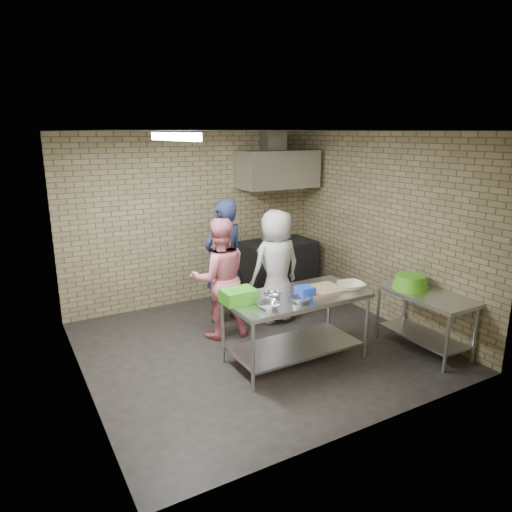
{
  "coord_description": "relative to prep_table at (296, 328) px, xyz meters",
  "views": [
    {
      "loc": [
        -2.72,
        -4.79,
        2.69
      ],
      "look_at": [
        0.1,
        0.2,
        1.15
      ],
      "focal_mm": 32.55,
      "sensor_mm": 36.0,
      "label": 1
    }
  ],
  "objects": [
    {
      "name": "ceramic_bowl",
      "position": [
        0.7,
        -0.15,
        0.46
      ],
      "size": [
        0.38,
        0.38,
        0.08
      ],
      "primitive_type": "imported",
      "rotation": [
        0.0,
        0.0,
        -0.2
      ],
      "color": "#F0E4C0",
      "rests_on": "prep_table"
    },
    {
      "name": "mixing_bowl_c",
      "position": [
        -0.1,
        -0.22,
        0.45
      ],
      "size": [
        0.28,
        0.28,
        0.06
      ],
      "primitive_type": "imported",
      "rotation": [
        0.0,
        0.0,
        -0.2
      ],
      "color": "#B4B7BB",
      "rests_on": "prep_table"
    },
    {
      "name": "range_hood",
      "position": [
        1.13,
        2.25,
        1.68
      ],
      "size": [
        1.3,
        0.6,
        0.6
      ],
      "primitive_type": "cube",
      "color": "silver",
      "rests_on": "back_wall"
    },
    {
      "name": "bottle_green",
      "position": [
        1.58,
        2.44,
        1.6
      ],
      "size": [
        0.06,
        0.06,
        0.15
      ],
      "primitive_type": "cylinder",
      "color": "green",
      "rests_on": "wall_shelf"
    },
    {
      "name": "woman_pink",
      "position": [
        -0.48,
        1.09,
        0.39
      ],
      "size": [
        0.89,
        0.75,
        1.62
      ],
      "primitive_type": "imported",
      "rotation": [
        0.0,
        0.0,
        2.96
      ],
      "color": "#E27785",
      "rests_on": "floor"
    },
    {
      "name": "stove",
      "position": [
        1.13,
        2.2,
        0.03
      ],
      "size": [
        1.2,
        0.7,
        0.9
      ],
      "primitive_type": "cube",
      "color": "black",
      "rests_on": "floor"
    },
    {
      "name": "green_crate",
      "position": [
        -0.7,
        0.12,
        0.49
      ],
      "size": [
        0.37,
        0.28,
        0.15
      ],
      "primitive_type": "cube",
      "color": "green",
      "rests_on": "prep_table"
    },
    {
      "name": "fluorescent_fixture",
      "position": [
        -1.22,
        0.55,
        2.22
      ],
      "size": [
        0.1,
        1.25,
        0.08
      ],
      "primitive_type": "cube",
      "color": "white",
      "rests_on": "ceiling"
    },
    {
      "name": "left_wall",
      "position": [
        -2.32,
        0.55,
        0.93
      ],
      "size": [
        0.06,
        4.0,
        2.7
      ],
      "primitive_type": "cube",
      "color": "#9A8760",
      "rests_on": "ground"
    },
    {
      "name": "blue_tub",
      "position": [
        0.05,
        -0.1,
        0.48
      ],
      "size": [
        0.19,
        0.19,
        0.12
      ],
      "primitive_type": "cube",
      "color": "blue",
      "rests_on": "prep_table"
    },
    {
      "name": "bottle_red",
      "position": [
        1.18,
        2.44,
        1.61
      ],
      "size": [
        0.07,
        0.07,
        0.18
      ],
      "primitive_type": "cylinder",
      "color": "#B22619",
      "rests_on": "wall_shelf"
    },
    {
      "name": "back_wall",
      "position": [
        -0.22,
        2.55,
        0.93
      ],
      "size": [
        4.2,
        0.06,
        2.7
      ],
      "primitive_type": "cube",
      "color": "#9A8760",
      "rests_on": "ground"
    },
    {
      "name": "right_wall",
      "position": [
        1.88,
        0.55,
        0.93
      ],
      "size": [
        0.06,
        4.0,
        2.7
      ],
      "primitive_type": "cube",
      "color": "#9A8760",
      "rests_on": "ground"
    },
    {
      "name": "mixing_bowl_b",
      "position": [
        -0.3,
        0.05,
        0.45
      ],
      "size": [
        0.23,
        0.23,
        0.06
      ],
      "primitive_type": "imported",
      "rotation": [
        0.0,
        0.0,
        -0.2
      ],
      "color": "#ACAEB2",
      "rests_on": "prep_table"
    },
    {
      "name": "side_counter",
      "position": [
        1.58,
        -0.55,
        -0.04
      ],
      "size": [
        0.6,
        1.2,
        0.75
      ],
      "primitive_type": "cube",
      "color": "silver",
      "rests_on": "floor"
    },
    {
      "name": "hood_duct",
      "position": [
        1.13,
        2.4,
        2.13
      ],
      "size": [
        0.35,
        0.3,
        0.3
      ],
      "primitive_type": "cube",
      "color": "#A5A8AD",
      "rests_on": "back_wall"
    },
    {
      "name": "front_wall",
      "position": [
        -0.22,
        -1.45,
        0.93
      ],
      "size": [
        4.2,
        0.06,
        2.7
      ],
      "primitive_type": "cube",
      "color": "#9A8760",
      "rests_on": "ground"
    },
    {
      "name": "man_navy",
      "position": [
        -0.21,
        1.51,
        0.48
      ],
      "size": [
        0.72,
        0.55,
        1.79
      ],
      "primitive_type": "imported",
      "rotation": [
        0.0,
        0.0,
        3.33
      ],
      "color": "black",
      "rests_on": "floor"
    },
    {
      "name": "cutting_board",
      "position": [
        0.35,
        -0.02,
        0.43
      ],
      "size": [
        0.51,
        0.39,
        0.03
      ],
      "primitive_type": "cube",
      "color": "tan",
      "rests_on": "prep_table"
    },
    {
      "name": "ceiling",
      "position": [
        -0.22,
        0.55,
        2.28
      ],
      "size": [
        4.2,
        4.2,
        0.0
      ],
      "primitive_type": "plane",
      "rotation": [
        3.14,
        0.0,
        0.0
      ],
      "color": "black",
      "rests_on": "ground"
    },
    {
      "name": "mixing_bowl_a",
      "position": [
        -0.5,
        -0.2,
        0.45
      ],
      "size": [
        0.31,
        0.31,
        0.06
      ],
      "primitive_type": "imported",
      "rotation": [
        0.0,
        0.0,
        -0.2
      ],
      "color": "silver",
      "rests_on": "prep_table"
    },
    {
      "name": "wall_shelf",
      "position": [
        1.43,
        2.44,
        1.5
      ],
      "size": [
        0.8,
        0.2,
        0.04
      ],
      "primitive_type": "cube",
      "color": "#3F2B19",
      "rests_on": "back_wall"
    },
    {
      "name": "floor",
      "position": [
        -0.22,
        0.55,
        -0.42
      ],
      "size": [
        4.2,
        4.2,
        0.0
      ],
      "primitive_type": "plane",
      "color": "black",
      "rests_on": "ground"
    },
    {
      "name": "prep_table",
      "position": [
        0.0,
        0.0,
        0.0
      ],
      "size": [
        1.68,
        0.84,
        0.84
      ],
      "primitive_type": "cube",
      "color": "silver",
      "rests_on": "floor"
    },
    {
      "name": "green_basin",
      "position": [
        1.56,
        -0.3,
        0.42
      ],
      "size": [
        0.46,
        0.46,
        0.17
      ],
      "primitive_type": null,
      "color": "#59C626",
      "rests_on": "side_counter"
    },
    {
      "name": "woman_white",
      "position": [
        0.46,
        1.19,
        0.4
      ],
      "size": [
        0.83,
        0.57,
        1.64
      ],
      "primitive_type": "imported",
      "rotation": [
        0.0,
        0.0,
        3.2
      ],
      "color": "white",
      "rests_on": "floor"
    }
  ]
}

